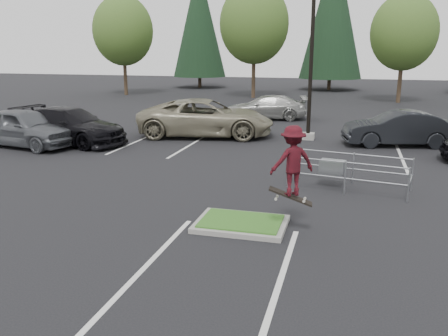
% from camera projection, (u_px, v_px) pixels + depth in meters
% --- Properties ---
extents(ground, '(120.00, 120.00, 0.00)m').
position_uv_depth(ground, '(241.00, 226.00, 11.65)').
color(ground, black).
rests_on(ground, ground).
extents(grass_median, '(2.20, 1.60, 0.16)m').
position_uv_depth(grass_median, '(241.00, 223.00, 11.63)').
color(grass_median, gray).
rests_on(grass_median, ground).
extents(stall_lines, '(22.62, 17.60, 0.01)m').
position_uv_depth(stall_lines, '(242.00, 166.00, 17.63)').
color(stall_lines, silver).
rests_on(stall_lines, ground).
extents(light_pole, '(0.70, 0.60, 10.12)m').
position_uv_depth(light_pole, '(312.00, 41.00, 21.63)').
color(light_pole, gray).
rests_on(light_pole, ground).
extents(decid_a, '(5.44, 5.44, 8.91)m').
position_uv_depth(decid_a, '(123.00, 33.00, 42.93)').
color(decid_a, '#38281C').
rests_on(decid_a, ground).
extents(decid_b, '(5.89, 5.89, 9.64)m').
position_uv_depth(decid_b, '(254.00, 26.00, 40.25)').
color(decid_b, '#38281C').
rests_on(decid_b, ground).
extents(decid_c, '(5.12, 5.12, 8.38)m').
position_uv_depth(decid_c, '(404.00, 35.00, 36.76)').
color(decid_c, '#38281C').
rests_on(decid_c, ground).
extents(conif_a, '(5.72, 5.72, 13.00)m').
position_uv_depth(conif_a, '(199.00, 21.00, 50.87)').
color(conif_a, '#38281C').
rests_on(conif_a, ground).
extents(conif_b, '(6.38, 6.38, 14.50)m').
position_uv_depth(conif_b, '(333.00, 11.00, 47.62)').
color(conif_b, '#38281C').
rests_on(conif_b, ground).
extents(cart_corral, '(3.78, 1.92, 1.02)m').
position_uv_depth(cart_corral, '(336.00, 167.00, 14.78)').
color(cart_corral, '#96999E').
rests_on(cart_corral, ground).
extents(skateboarder, '(1.21, 1.07, 1.86)m').
position_uv_depth(skateboarder, '(292.00, 161.00, 10.80)').
color(skateboarder, black).
rests_on(skateboarder, ground).
extents(car_l_tan, '(7.04, 4.19, 1.84)m').
position_uv_depth(car_l_tan, '(205.00, 118.00, 23.32)').
color(car_l_tan, gray).
rests_on(car_l_tan, ground).
extents(car_l_black, '(5.99, 3.41, 1.64)m').
position_uv_depth(car_l_black, '(68.00, 126.00, 21.57)').
color(car_l_black, black).
rests_on(car_l_black, ground).
extents(car_l_grey, '(5.29, 2.89, 1.71)m').
position_uv_depth(car_l_grey, '(23.00, 127.00, 20.89)').
color(car_l_grey, '#515459').
rests_on(car_l_grey, ground).
extents(car_r_charc, '(4.97, 2.61, 1.56)m').
position_uv_depth(car_r_charc, '(398.00, 128.00, 21.08)').
color(car_r_charc, black).
rests_on(car_r_charc, ground).
extents(car_far_silver, '(5.30, 3.05, 1.45)m').
position_uv_depth(car_far_silver, '(266.00, 107.00, 28.97)').
color(car_far_silver, '#9B9B96').
rests_on(car_far_silver, ground).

